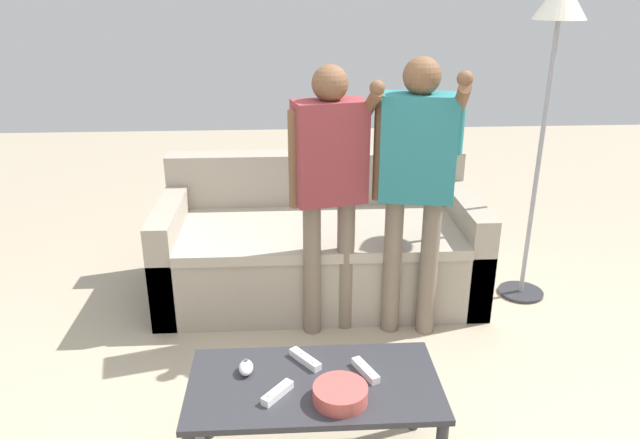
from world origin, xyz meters
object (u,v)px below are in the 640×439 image
object	(u,v)px
game_remote_wand_spare	(277,393)
coffee_table	(314,394)
game_remote_nunchuk	(246,368)
snack_bowl	(340,394)
player_right	(416,169)
game_remote_wand_near	(366,370)
floor_lamp	(556,35)
game_remote_wand_far	(306,359)
player_center	(330,173)
couch	(319,247)

from	to	relation	value
game_remote_wand_spare	coffee_table	bearing A→B (deg)	28.73
game_remote_nunchuk	snack_bowl	bearing A→B (deg)	-28.23
player_right	game_remote_wand_near	size ratio (longest dim) A/B	9.58
floor_lamp	game_remote_wand_spare	size ratio (longest dim) A/B	13.72
snack_bowl	game_remote_wand_near	xyz separation A→B (m)	(0.11, 0.16, -0.01)
snack_bowl	game_remote_wand_spare	world-z (taller)	snack_bowl
floor_lamp	game_remote_wand_far	world-z (taller)	floor_lamp
player_right	game_remote_wand_far	distance (m)	1.20
player_center	snack_bowl	bearing A→B (deg)	-92.23
coffee_table	game_remote_wand_near	bearing A→B (deg)	11.49
game_remote_wand_spare	game_remote_nunchuk	bearing A→B (deg)	129.29
player_center	game_remote_wand_far	bearing A→B (deg)	-99.75
game_remote_wand_spare	player_center	bearing A→B (deg)	76.44
couch	player_center	size ratio (longest dim) A/B	1.31
coffee_table	game_remote_wand_spare	bearing A→B (deg)	-151.27
game_remote_wand_far	game_remote_wand_spare	xyz separation A→B (m)	(-0.11, -0.21, 0.00)
player_right	game_remote_wand_spare	world-z (taller)	player_right
game_remote_nunchuk	game_remote_wand_spare	size ratio (longest dim) A/B	0.64
floor_lamp	player_center	xyz separation A→B (m)	(-1.26, -0.34, -0.66)
coffee_table	floor_lamp	bearing A→B (deg)	45.21
game_remote_wand_far	game_remote_nunchuk	bearing A→B (deg)	-167.04
game_remote_nunchuk	floor_lamp	bearing A→B (deg)	38.74
snack_bowl	game_remote_wand_near	size ratio (longest dim) A/B	1.28
couch	player_center	world-z (taller)	player_center
snack_bowl	floor_lamp	bearing A→B (deg)	49.37
game_remote_wand_near	game_remote_nunchuk	bearing A→B (deg)	175.94
snack_bowl	game_remote_wand_far	distance (m)	0.27
coffee_table	player_right	xyz separation A→B (m)	(0.58, 1.02, 0.59)
coffee_table	player_center	world-z (taller)	player_center
game_remote_nunchuk	game_remote_wand_near	distance (m)	0.47
couch	floor_lamp	size ratio (longest dim) A/B	1.03
game_remote_wand_spare	game_remote_wand_near	bearing A→B (deg)	18.97
couch	floor_lamp	distance (m)	1.84
couch	player_right	size ratio (longest dim) A/B	1.28
couch	game_remote_wand_near	xyz separation A→B (m)	(0.10, -1.53, 0.15)
snack_bowl	player_right	distance (m)	1.34
coffee_table	game_remote_wand_far	bearing A→B (deg)	100.92
player_center	game_remote_wand_far	size ratio (longest dim) A/B	9.76
game_remote_nunchuk	floor_lamp	size ratio (longest dim) A/B	0.05
snack_bowl	floor_lamp	world-z (taller)	floor_lamp
game_remote_wand_near	game_remote_wand_far	world-z (taller)	same
snack_bowl	floor_lamp	size ratio (longest dim) A/B	0.11
coffee_table	player_right	bearing A→B (deg)	60.38
game_remote_nunchuk	game_remote_wand_far	distance (m)	0.24
game_remote_nunchuk	game_remote_wand_near	xyz separation A→B (m)	(0.47, -0.03, -0.01)
coffee_table	game_remote_wand_far	distance (m)	0.15
game_remote_nunchuk	game_remote_wand_near	world-z (taller)	game_remote_nunchuk
coffee_table	snack_bowl	bearing A→B (deg)	-51.98
snack_bowl	floor_lamp	xyz separation A→B (m)	(1.30, 1.52, 1.14)
coffee_table	game_remote_nunchuk	xyz separation A→B (m)	(-0.26, 0.07, 0.08)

